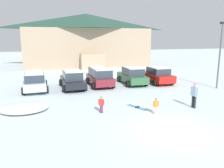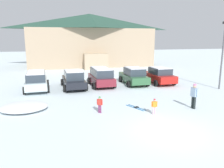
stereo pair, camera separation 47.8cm
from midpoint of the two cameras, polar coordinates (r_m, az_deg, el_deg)
ground at (r=11.52m, az=14.29°, el=-11.84°), size 160.00×160.00×0.00m
ski_lodge at (r=39.11m, az=-7.10°, el=11.43°), size 21.16×11.95×8.81m
parked_silver_wagon at (r=20.69m, az=-20.12°, el=0.85°), size 2.21×4.61×1.69m
parked_black_sedan at (r=20.70m, az=-10.99°, el=1.18°), size 2.19×4.75×1.70m
parked_maroon_van at (r=21.36m, az=-3.86°, el=1.99°), size 2.18×4.42×1.80m
parked_green_coupe at (r=22.35m, az=4.69°, el=2.17°), size 2.30×4.54×1.74m
parked_red_sedan at (r=23.22m, az=11.16°, el=2.30°), size 2.24×4.37×1.69m
skier_child_in_red_jacket at (r=13.59m, az=-3.81°, el=-5.20°), size 0.32×0.27×1.05m
skier_child_in_orange_jacket at (r=13.59m, az=10.42°, el=-5.52°), size 0.36×0.19×0.99m
skier_adult_in_blue_parka at (r=15.40m, az=19.90°, el=-2.52°), size 0.30×0.61×1.67m
pair_of_skis at (r=14.85m, az=5.61°, el=-6.07°), size 0.92×1.65×0.08m
lamp_post at (r=22.20m, az=25.84°, el=7.50°), size 0.44×0.24×6.04m
plowed_snow_pile at (r=15.05m, az=-22.74°, el=-5.72°), size 2.98×2.38×0.53m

